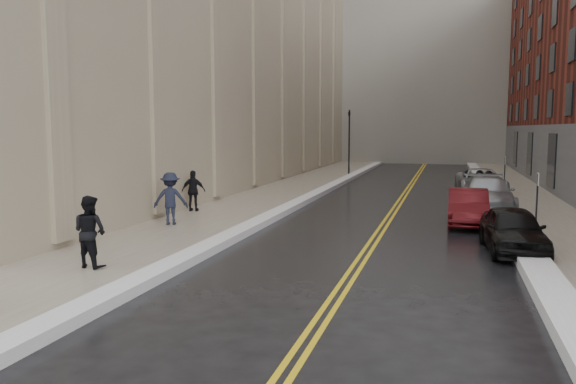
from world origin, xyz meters
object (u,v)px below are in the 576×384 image
Objects in this scene: car_maroon at (468,207)px; car_silver_near at (487,194)px; pedestrian_c at (194,191)px; car_black at (513,230)px; pedestrian_a at (90,231)px; pedestrian_b at (170,199)px; car_silver_far at (481,182)px.

car_silver_near is (0.98, 4.07, 0.08)m from car_maroon.
pedestrian_c reaches higher than car_maroon.
car_maroon is 4.18m from car_silver_near.
car_silver_near reaches higher than car_black.
car_maroon is at bearing -123.18° from pedestrian_a.
pedestrian_a is at bearing 78.89° from pedestrian_b.
pedestrian_b is at bearing 90.96° from pedestrian_c.
pedestrian_c is at bearing -142.63° from car_silver_far.
car_silver_far is 2.73× the size of pedestrian_b.
pedestrian_a reaches higher than pedestrian_c.
pedestrian_b is (-11.85, -8.03, 0.35)m from car_silver_near.
pedestrian_c is (-12.52, -4.63, 0.26)m from car_silver_near.
car_silver_near is 2.85× the size of pedestrian_a.
car_maroon is 11.56m from pedestrian_c.
pedestrian_a is at bearing 89.89° from pedestrian_c.
pedestrian_a is (-10.80, -21.04, 0.35)m from car_silver_far.
pedestrian_a is at bearing -121.29° from car_silver_far.
car_black is 13.42m from pedestrian_c.
pedestrian_a is 0.96× the size of pedestrian_b.
car_silver_near is 3.02× the size of pedestrian_c.
car_silver_far reaches higher than car_black.
car_black is at bearing -76.44° from car_maroon.
pedestrian_b is at bearing 171.31° from car_black.
pedestrian_c is (-12.70, 4.31, 0.35)m from car_black.
car_silver_far reaches higher than car_maroon.
car_silver_far is at bearing 88.24° from car_silver_near.
pedestrian_a is at bearing -132.84° from car_maroon.
car_black is 2.16× the size of pedestrian_a.
pedestrian_c is (-0.67, 3.40, -0.09)m from pedestrian_b.
car_silver_far is 2.84× the size of pedestrian_a.
pedestrian_a is 1.06× the size of pedestrian_c.
pedestrian_a reaches higher than car_silver_near.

